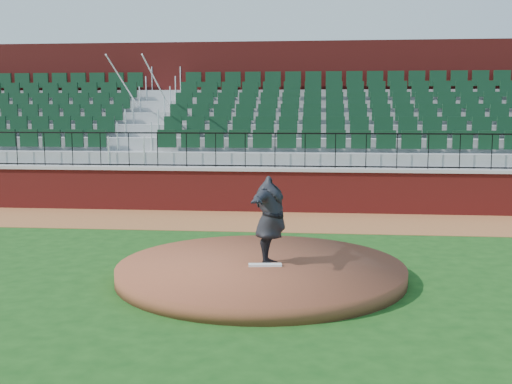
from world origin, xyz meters
The scene contains 10 objects.
ground centered at (0.00, 0.00, 0.00)m, with size 90.00×90.00×0.00m, color #154112.
warning_track centered at (0.00, 5.40, 0.01)m, with size 34.00×3.20×0.01m, color brown.
field_wall centered at (0.00, 7.00, 0.60)m, with size 34.00×0.35×1.20m, color maroon.
wall_cap centered at (0.00, 7.00, 1.25)m, with size 34.00×0.45×0.10m, color #B7B7B7.
wall_railing centered at (0.00, 7.00, 1.80)m, with size 34.00×0.05×1.00m, color black, non-canonical shape.
seating_stands centered at (0.00, 9.72, 2.30)m, with size 34.00×5.10×4.60m, color gray, non-canonical shape.
concourse_wall centered at (0.00, 12.52, 2.75)m, with size 34.00×0.50×5.50m, color maroon.
pitchers_mound centered at (0.27, -0.29, 0.12)m, with size 5.10×5.10×0.25m, color brown.
pitching_rubber centered at (0.36, -0.44, 0.27)m, with size 0.58×0.15×0.04m, color white.
pitcher centered at (0.43, -0.22, 1.03)m, with size 1.92×0.52×1.57m, color black.
Camera 1 is at (1.26, -10.98, 2.95)m, focal length 43.46 mm.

